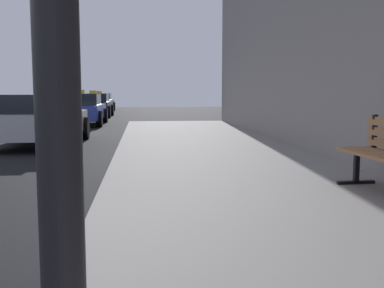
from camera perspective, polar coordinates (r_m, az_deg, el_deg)
The scene contains 5 objects.
sidewalk at distance 3.62m, azimuth 18.60°, elevation -14.05°, with size 4.00×32.00×0.15m, color gray.
car_silver at distance 12.22m, azimuth -18.01°, elevation 2.89°, with size 1.98×4.02×1.27m.
car_blue at distance 19.48m, azimuth -13.57°, elevation 4.21°, with size 1.93×4.33×1.43m.
car_black at distance 25.83m, azimuth -12.08°, elevation 4.73°, with size 2.01×4.16×1.43m.
car_green at distance 33.01m, azimuth -11.35°, elevation 5.07°, with size 1.99×4.26×1.43m.
Camera 1 is at (2.54, -3.07, 1.32)m, focal length 43.17 mm.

